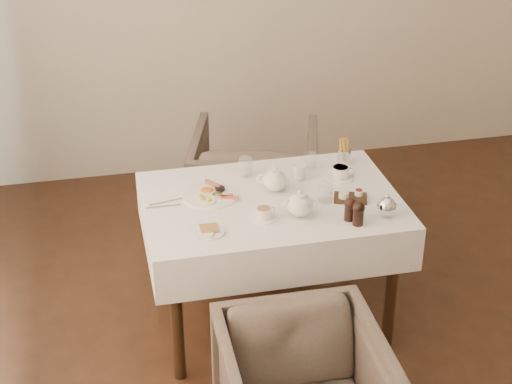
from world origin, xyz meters
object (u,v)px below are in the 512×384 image
object	(u,v)px
teapot_centre	(275,179)
breakfast_plate	(211,194)
armchair_far	(255,184)
table	(271,219)

from	to	relation	value
teapot_centre	breakfast_plate	bearing A→B (deg)	-160.79
armchair_far	teapot_centre	size ratio (longest dim) A/B	4.59
table	armchair_far	world-z (taller)	table
armchair_far	table	bearing A→B (deg)	98.88
teapot_centre	table	bearing A→B (deg)	-91.74
table	teapot_centre	size ratio (longest dim) A/B	7.52
breakfast_plate	teapot_centre	world-z (taller)	teapot_centre
armchair_far	teapot_centre	distance (m)	0.95
breakfast_plate	teapot_centre	bearing A→B (deg)	-13.55
table	armchair_far	distance (m)	0.96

